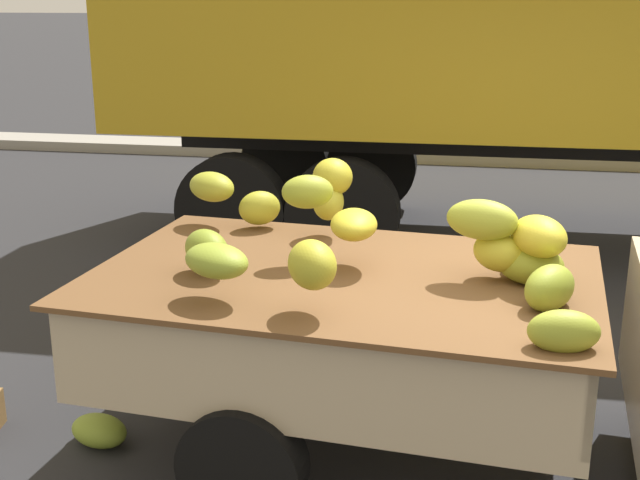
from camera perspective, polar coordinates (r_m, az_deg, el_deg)
ground at (r=5.07m, az=13.82°, el=-14.00°), size 220.00×220.00×0.00m
curb_strip at (r=13.35m, az=12.04°, el=5.62°), size 80.00×0.80×0.16m
fallen_banana_bunch_near_tailgate at (r=5.12m, az=-14.99°, el=-12.59°), size 0.42×0.34×0.18m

